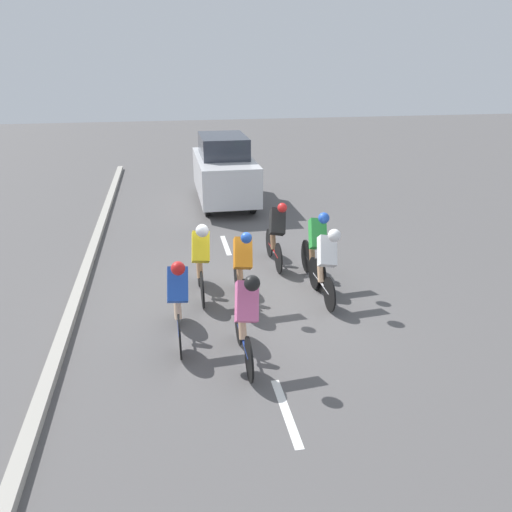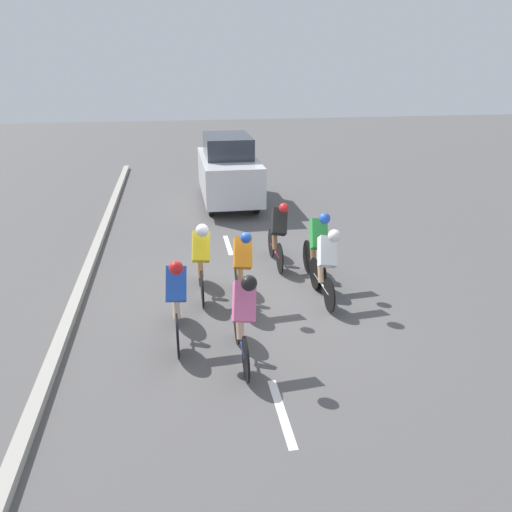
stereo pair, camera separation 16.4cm
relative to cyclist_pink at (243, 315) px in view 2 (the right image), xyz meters
The scene contains 13 objects.
ground_plane 2.38m from the cyclist_pink, 98.51° to the right, with size 60.00×60.00×0.00m, color #565454.
lane_stripe_near 1.52m from the cyclist_pink, 104.99° to the left, with size 0.12×1.40×0.01m, color white.
lane_stripe_mid 2.16m from the cyclist_pink, 99.52° to the right, with size 0.12×1.40×0.01m, color white.
lane_stripe_far 5.24m from the cyclist_pink, 93.65° to the right, with size 0.12×1.40×0.01m, color white.
curb 3.56m from the cyclist_pink, 34.44° to the right, with size 0.20×26.06×0.14m, color #A8A399.
cyclist_pink is the anchor object (origin of this frame).
cyclist_white 2.56m from the cyclist_pink, 134.94° to the right, with size 0.41×1.64×1.52m.
cyclist_orange 1.95m from the cyclist_pink, 97.22° to the right, with size 0.38×1.73×1.52m.
cyclist_green 3.23m from the cyclist_pink, 125.36° to the right, with size 0.39×1.73×1.58m.
cyclist_black 3.91m from the cyclist_pink, 109.12° to the right, with size 0.42×1.64×1.51m.
cyclist_yellow 2.41m from the cyclist_pink, 78.49° to the right, with size 0.37×1.66×1.57m.
cyclist_blue 1.24m from the cyclist_pink, 38.94° to the right, with size 0.36×1.74×1.52m.
support_car 9.07m from the cyclist_pink, 95.00° to the right, with size 1.70×3.95×2.12m.
Camera 2 is at (1.20, 8.66, 4.35)m, focal length 35.00 mm.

